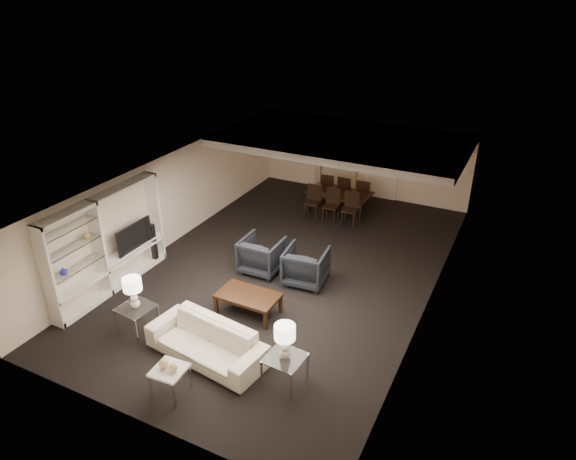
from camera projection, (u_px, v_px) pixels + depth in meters
The scene contains 35 objects.
floor at pixel (288, 269), 12.97m from camera, with size 11.00×11.00×0.00m, color black.
ceiling at pixel (288, 176), 11.84m from camera, with size 7.00×11.00×0.02m, color silver.
wall_back at pixel (363, 158), 16.81m from camera, with size 7.00×0.02×2.50m, color beige.
wall_front at pixel (132, 363), 8.01m from camera, with size 7.00×0.02×2.50m, color beige.
wall_left at pixel (172, 199), 13.80m from camera, with size 0.02×11.00×2.50m, color beige.
wall_right at pixel (434, 256), 11.02m from camera, with size 0.02×11.00×2.50m, color beige.
ceiling_soffit at pixel (342, 140), 14.69m from camera, with size 7.00×4.00×0.20m, color silver.
curtains at pixel (336, 157), 17.12m from camera, with size 1.50×0.12×2.40m, color beige.
door at pixel (382, 168), 16.59m from camera, with size 0.90×0.05×2.10m, color silver.
painting at pixel (428, 159), 15.80m from camera, with size 0.95×0.04×0.65m, color #142D38.
media_unit at pixel (107, 244), 11.68m from camera, with size 0.38×3.40×2.35m, color white, non-canonical shape.
pendant_light at pixel (351, 158), 14.79m from camera, with size 0.52×0.52×0.24m, color #D8591E.
sofa at pixel (206, 342), 9.87m from camera, with size 2.42×0.95×0.71m, color beige.
coffee_table at pixel (248, 304), 11.20m from camera, with size 1.33×0.78×0.48m, color black, non-canonical shape.
armchair_left at pixel (262, 255), 12.70m from camera, with size 0.96×0.99×0.90m, color black.
armchair_right at pixel (306, 266), 12.22m from camera, with size 0.96×0.99×0.90m, color black.
side_table_left at pixel (138, 320), 10.56m from camera, with size 0.67×0.67×0.62m, color white, non-canonical shape.
side_table_right at pixel (285, 371), 9.21m from camera, with size 0.67×0.67×0.62m, color white, non-canonical shape.
table_lamp_left at pixel (133, 293), 10.27m from camera, with size 0.38×0.38×0.69m, color #EFE2CA, non-canonical shape.
table_lamp_right at pixel (285, 342), 8.92m from camera, with size 0.38×0.38×0.69m, color beige, non-canonical shape.
marble_table at pixel (171, 381), 9.02m from camera, with size 0.55×0.55×0.55m, color white, non-canonical shape.
gold_gourd_a at pixel (164, 363), 8.90m from camera, with size 0.18×0.18×0.18m, color #EDCA7D.
gold_gourd_b at pixel (173, 367), 8.82m from camera, with size 0.16×0.16×0.16m, color #E6C879.
television at pixel (131, 235), 12.29m from camera, with size 0.15×1.12×0.64m, color black.
vase_blue at pixel (63, 271), 10.67m from camera, with size 0.17×0.17×0.18m, color #24299F.
vase_amber at pixel (87, 235), 11.06m from camera, with size 0.16×0.16×0.16m, color gold.
floor_speaker at pixel (154, 244), 13.01m from camera, with size 0.12×0.12×1.09m, color black.
dining_table at pixel (339, 203), 15.84m from camera, with size 1.91×1.07×0.67m, color black.
chair_nl at pixel (312, 202), 15.49m from camera, with size 0.46×0.46×1.00m, color black, non-canonical shape.
chair_nm at pixel (331, 206), 15.25m from camera, with size 0.46×0.46×1.00m, color black, non-canonical shape.
chair_nr at pixel (350, 209), 15.01m from camera, with size 0.46×0.46×1.00m, color black, non-canonical shape.
chair_fl at pixel (329, 188), 16.53m from camera, with size 0.46×0.46×1.00m, color black, non-canonical shape.
chair_fm at pixel (346, 191), 16.29m from camera, with size 0.46×0.46×1.00m, color black, non-canonical shape.
chair_fr at pixel (364, 194), 16.05m from camera, with size 0.46×0.46×1.00m, color black, non-canonical shape.
floor_lamp at pixel (321, 169), 17.31m from camera, with size 0.22×0.22×1.53m, color black, non-canonical shape.
Camera 1 is at (4.96, -9.98, 6.72)m, focal length 32.00 mm.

